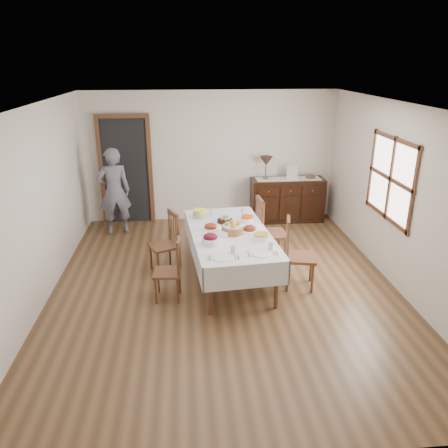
{
  "coord_description": "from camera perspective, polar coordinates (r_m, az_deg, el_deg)",
  "views": [
    {
      "loc": [
        -0.52,
        -5.68,
        3.15
      ],
      "look_at": [
        0.0,
        0.1,
        0.95
      ],
      "focal_mm": 35.0,
      "sensor_mm": 36.0,
      "label": 1
    }
  ],
  "objects": [
    {
      "name": "sideboard",
      "position": [
        9.06,
        8.24,
        3.16
      ],
      "size": [
        1.47,
        0.54,
        0.88
      ],
      "color": "black",
      "rests_on": "ground"
    },
    {
      "name": "ham_platter_b",
      "position": [
        6.45,
        3.37,
        -0.67
      ],
      "size": [
        0.28,
        0.28,
        0.11
      ],
      "color": "white",
      "rests_on": "dining_table"
    },
    {
      "name": "runner",
      "position": [
        8.93,
        8.39,
        5.87
      ],
      "size": [
        1.3,
        0.35,
        0.01
      ],
      "color": "silver",
      "rests_on": "sideboard"
    },
    {
      "name": "egg_basket",
      "position": [
        6.79,
        0.12,
        0.54
      ],
      "size": [
        0.24,
        0.24,
        0.1
      ],
      "color": "black",
      "rests_on": "dining_table"
    },
    {
      "name": "beet_bowl",
      "position": [
        5.98,
        -1.79,
        -2.01
      ],
      "size": [
        0.24,
        0.24,
        0.16
      ],
      "color": "white",
      "rests_on": "dining_table"
    },
    {
      "name": "chair_right_near",
      "position": [
        6.38,
        9.48,
        -3.76
      ],
      "size": [
        0.52,
        0.52,
        1.05
      ],
      "rotation": [
        0.0,
        0.0,
        1.36
      ],
      "color": "brown",
      "rests_on": "ground"
    },
    {
      "name": "butter_dish",
      "position": [
        6.23,
        -0.16,
        -1.41
      ],
      "size": [
        0.15,
        0.1,
        0.07
      ],
      "color": "white",
      "rests_on": "dining_table"
    },
    {
      "name": "glass_far_b",
      "position": [
        7.2,
        2.51,
        1.77
      ],
      "size": [
        0.06,
        0.06,
        0.09
      ],
      "color": "silver",
      "rests_on": "dining_table"
    },
    {
      "name": "setting_left",
      "position": [
        5.64,
        0.25,
        -4.05
      ],
      "size": [
        0.43,
        0.31,
        0.1
      ],
      "color": "white",
      "rests_on": "dining_table"
    },
    {
      "name": "deco_bowl",
      "position": [
        9.06,
        11.22,
        6.08
      ],
      "size": [
        0.2,
        0.2,
        0.06
      ],
      "color": "brown",
      "rests_on": "sideboard"
    },
    {
      "name": "dining_table",
      "position": [
        6.45,
        0.78,
        -1.81
      ],
      "size": [
        1.33,
        2.31,
        0.76
      ],
      "rotation": [
        0.0,
        0.0,
        0.09
      ],
      "color": "white",
      "rests_on": "ground"
    },
    {
      "name": "table_lamp",
      "position": [
        8.78,
        5.52,
        8.11
      ],
      "size": [
        0.26,
        0.26,
        0.46
      ],
      "color": "brown",
      "rests_on": "sideboard"
    },
    {
      "name": "chair_right_far",
      "position": [
        7.07,
        5.82,
        -0.82
      ],
      "size": [
        0.49,
        0.49,
        1.11
      ],
      "rotation": [
        0.0,
        0.0,
        1.64
      ],
      "color": "brown",
      "rests_on": "ground"
    },
    {
      "name": "chair_left_near",
      "position": [
        6.06,
        -7.0,
        -5.85
      ],
      "size": [
        0.4,
        0.4,
        0.89
      ],
      "rotation": [
        0.0,
        0.0,
        -1.64
      ],
      "color": "brown",
      "rests_on": "ground"
    },
    {
      "name": "carrot_bowl",
      "position": [
        6.84,
        3.01,
        0.68
      ],
      "size": [
        0.23,
        0.23,
        0.09
      ],
      "color": "white",
      "rests_on": "dining_table"
    },
    {
      "name": "ham_platter_a",
      "position": [
        6.52,
        -1.75,
        -0.42
      ],
      "size": [
        0.27,
        0.27,
        0.11
      ],
      "color": "white",
      "rests_on": "dining_table"
    },
    {
      "name": "setting_right",
      "position": [
        5.77,
        5.29,
        -3.54
      ],
      "size": [
        0.43,
        0.31,
        0.1
      ],
      "color": "white",
      "rests_on": "dining_table"
    },
    {
      "name": "chair_left_far",
      "position": [
        6.84,
        -7.53,
        -2.33
      ],
      "size": [
        0.53,
        0.53,
        0.96
      ],
      "rotation": [
        0.0,
        0.0,
        -1.15
      ],
      "color": "brown",
      "rests_on": "ground"
    },
    {
      "name": "bread_basket",
      "position": [
        6.35,
        1.11,
        -0.62
      ],
      "size": [
        0.32,
        0.32,
        0.19
      ],
      "color": "#955E34",
      "rests_on": "dining_table"
    },
    {
      "name": "pineapple_bowl",
      "position": [
        6.99,
        -3.18,
        1.36
      ],
      "size": [
        0.22,
        0.22,
        0.14
      ],
      "color": "tan",
      "rests_on": "dining_table"
    },
    {
      "name": "person",
      "position": [
        8.39,
        -14.19,
        4.47
      ],
      "size": [
        0.63,
        0.49,
        1.77
      ],
      "primitive_type": "imported",
      "rotation": [
        0.0,
        0.0,
        3.41
      ],
      "color": "slate",
      "rests_on": "ground"
    },
    {
      "name": "glass_far_a",
      "position": [
        7.09,
        -1.7,
        1.56
      ],
      "size": [
        0.06,
        0.06,
        0.11
      ],
      "color": "silver",
      "rests_on": "dining_table"
    },
    {
      "name": "room_shell",
      "position": [
        6.29,
        -1.59,
        6.89
      ],
      "size": [
        5.02,
        6.02,
        2.65
      ],
      "color": "white",
      "rests_on": "ground"
    },
    {
      "name": "picture_frame",
      "position": [
        8.88,
        8.89,
        6.66
      ],
      "size": [
        0.22,
        0.08,
        0.28
      ],
      "color": "beige",
      "rests_on": "sideboard"
    },
    {
      "name": "casserole_dish",
      "position": [
        6.19,
        4.87,
        -1.6
      ],
      "size": [
        0.24,
        0.24,
        0.08
      ],
      "color": "white",
      "rests_on": "dining_table"
    },
    {
      "name": "ground",
      "position": [
        6.51,
        0.08,
        -8.16
      ],
      "size": [
        6.0,
        6.0,
        0.0
      ],
      "primitive_type": "plane",
      "color": "brown"
    }
  ]
}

